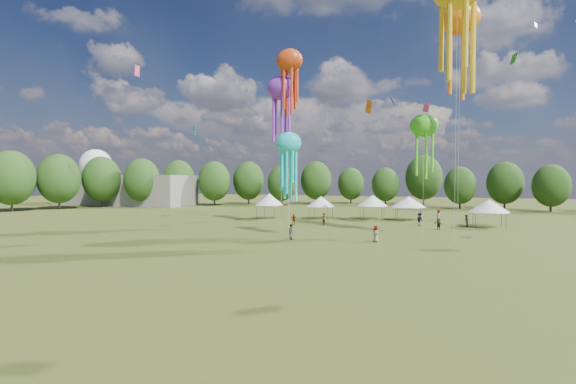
% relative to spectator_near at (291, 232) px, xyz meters
% --- Properties ---
extents(spectator_near, '(1.08, 1.05, 1.75)m').
position_rel_spectator_near_xyz_m(spectator_near, '(0.00, 0.00, 0.00)').
color(spectator_near, gray).
rests_on(spectator_near, ground).
extents(spectators_far, '(25.27, 26.14, 1.88)m').
position_rel_spectator_near_xyz_m(spectators_far, '(12.04, 16.27, 0.02)').
color(spectators_far, gray).
rests_on(spectators_far, ground).
extents(festival_tents, '(39.49, 11.89, 4.46)m').
position_rel_spectator_near_xyz_m(festival_tents, '(6.03, 23.61, 2.30)').
color(festival_tents, '#47474C').
rests_on(festival_tents, ground).
extents(show_kites, '(28.23, 13.07, 29.63)m').
position_rel_spectator_near_xyz_m(show_kites, '(9.60, 8.05, 20.33)').
color(show_kites, purple).
rests_on(show_kites, ground).
extents(small_kites, '(76.67, 57.91, 41.50)m').
position_rel_spectator_near_xyz_m(small_kites, '(9.79, 11.68, 29.65)').
color(small_kites, purple).
rests_on(small_kites, ground).
extents(treeline, '(201.57, 95.24, 13.43)m').
position_rel_spectator_near_xyz_m(treeline, '(4.43, 31.76, 5.67)').
color(treeline, '#38281C').
rests_on(treeline, ground).
extents(hangar, '(40.00, 12.00, 8.00)m').
position_rel_spectator_near_xyz_m(hangar, '(-63.71, 41.24, 3.13)').
color(hangar, gray).
rests_on(hangar, ground).
extents(radome, '(9.00, 9.00, 16.00)m').
position_rel_spectator_near_xyz_m(radome, '(-79.71, 47.24, 9.11)').
color(radome, white).
rests_on(radome, ground).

